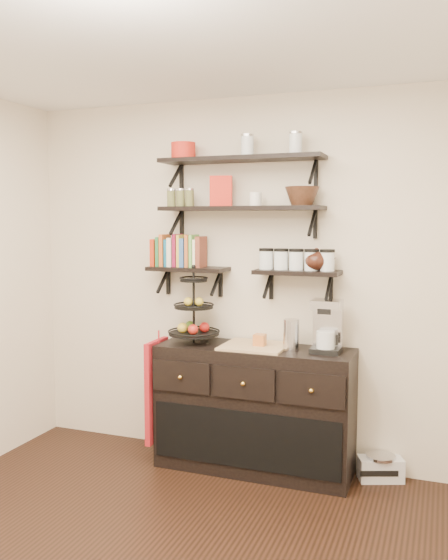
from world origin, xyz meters
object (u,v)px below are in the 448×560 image
(fruit_stand, at_px, (194,317))
(radio, at_px, (381,468))
(coffee_maker, at_px, (327,327))
(sideboard, at_px, (254,408))

(fruit_stand, bearing_deg, radio, 5.32)
(fruit_stand, xyz_separation_m, coffee_maker, (0.98, 0.02, -0.02))
(fruit_stand, height_order, radio, fruit_stand)
(coffee_maker, bearing_deg, radio, 16.58)
(sideboard, bearing_deg, radio, 8.38)
(coffee_maker, bearing_deg, fruit_stand, -178.01)
(sideboard, height_order, fruit_stand, fruit_stand)
(sideboard, xyz_separation_m, radio, (0.88, 0.13, -0.36))
(coffee_maker, relative_size, radio, 1.09)
(fruit_stand, xyz_separation_m, radio, (1.35, 0.13, -1.00))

